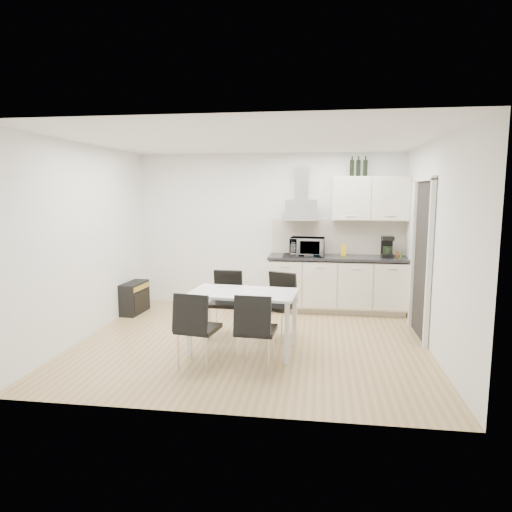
% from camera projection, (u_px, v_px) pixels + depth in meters
% --- Properties ---
extents(ground, '(4.50, 4.50, 0.00)m').
position_uv_depth(ground, '(252.00, 341.00, 6.02)').
color(ground, tan).
rests_on(ground, ground).
extents(wall_back, '(4.50, 0.10, 2.60)m').
position_uv_depth(wall_back, '(269.00, 230.00, 7.80)').
color(wall_back, white).
rests_on(wall_back, ground).
extents(wall_front, '(4.50, 0.10, 2.60)m').
position_uv_depth(wall_front, '(217.00, 271.00, 3.88)').
color(wall_front, white).
rests_on(wall_front, ground).
extents(wall_left, '(0.10, 4.00, 2.60)m').
position_uv_depth(wall_left, '(87.00, 241.00, 6.15)').
color(wall_left, white).
rests_on(wall_left, ground).
extents(wall_right, '(0.10, 4.00, 2.60)m').
position_uv_depth(wall_right, '(435.00, 247.00, 5.53)').
color(wall_right, white).
rests_on(wall_right, ground).
extents(ceiling, '(4.50, 4.50, 0.00)m').
position_uv_depth(ceiling, '(252.00, 140.00, 5.65)').
color(ceiling, white).
rests_on(ceiling, wall_back).
extents(doorway, '(0.08, 1.04, 2.10)m').
position_uv_depth(doorway, '(421.00, 260.00, 6.11)').
color(doorway, white).
rests_on(doorway, ground).
extents(kitchenette, '(2.22, 0.64, 2.52)m').
position_uv_depth(kitchenette, '(340.00, 261.00, 7.44)').
color(kitchenette, beige).
rests_on(kitchenette, ground).
extents(dining_table, '(1.34, 0.83, 0.75)m').
position_uv_depth(dining_table, '(243.00, 299.00, 5.59)').
color(dining_table, white).
rests_on(dining_table, ground).
extents(chair_far_left, '(0.45, 0.51, 0.88)m').
position_uv_depth(chair_far_left, '(225.00, 304.00, 6.23)').
color(chair_far_left, black).
rests_on(chair_far_left, ground).
extents(chair_far_right, '(0.59, 0.63, 0.88)m').
position_uv_depth(chair_far_right, '(276.00, 307.00, 6.09)').
color(chair_far_right, black).
rests_on(chair_far_right, ground).
extents(chair_near_left, '(0.52, 0.57, 0.88)m').
position_uv_depth(chair_near_left, '(198.00, 329.00, 5.09)').
color(chair_near_left, black).
rests_on(chair_near_left, ground).
extents(chair_near_right, '(0.47, 0.52, 0.88)m').
position_uv_depth(chair_near_right, '(256.00, 331.00, 5.03)').
color(chair_near_right, black).
rests_on(chair_near_right, ground).
extents(guitar_amp, '(0.30, 0.62, 0.50)m').
position_uv_depth(guitar_amp, '(134.00, 298.00, 7.40)').
color(guitar_amp, black).
rests_on(guitar_amp, ground).
extents(floor_speaker, '(0.20, 0.19, 0.31)m').
position_uv_depth(floor_speaker, '(228.00, 296.00, 7.96)').
color(floor_speaker, black).
rests_on(floor_speaker, ground).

